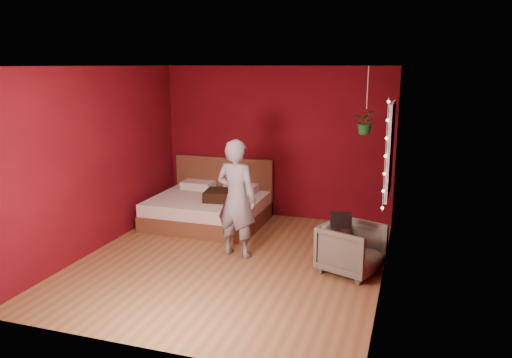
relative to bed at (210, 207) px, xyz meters
name	(u,v)px	position (x,y,z in m)	size (l,w,h in m)	color
floor	(231,261)	(0.95, -1.51, -0.26)	(4.50, 4.50, 0.00)	brown
room_walls	(229,139)	(0.95, -1.51, 1.42)	(4.04, 4.54, 2.62)	#5F0A11
window	(390,150)	(2.92, -0.61, 1.24)	(0.05, 0.97, 1.27)	white
fairy_lights	(385,156)	(2.89, -1.13, 1.24)	(0.04, 0.04, 1.45)	silver
bed	(210,207)	(0.00, 0.00, 0.00)	(1.83, 1.55, 1.01)	brown
person	(236,199)	(0.95, -1.27, 0.56)	(0.60, 0.39, 1.65)	slate
armchair	(351,248)	(2.55, -1.38, 0.06)	(0.69, 0.71, 0.65)	#615D4D
handbag	(341,220)	(2.42, -1.54, 0.48)	(0.26, 0.13, 0.18)	black
throw_pillow	(220,195)	(0.27, -0.19, 0.28)	(0.47, 0.47, 0.17)	black
hanging_plant	(366,122)	(2.56, -0.39, 1.58)	(0.36, 0.32, 0.94)	silver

